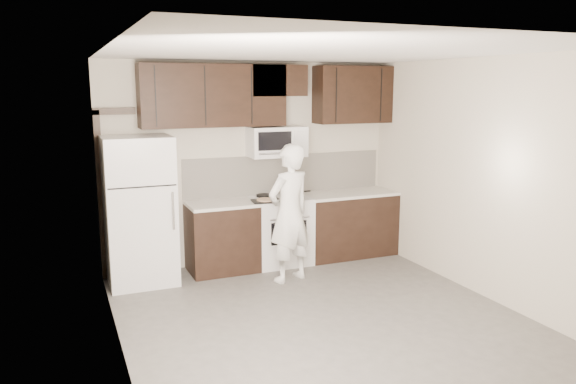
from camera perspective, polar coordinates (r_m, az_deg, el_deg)
floor at (r=5.96m, az=3.62°, el=-12.80°), size 4.50×4.50×0.00m
back_wall at (r=7.62m, az=-3.78°, el=2.92°), size 4.00×0.00×4.00m
ceiling at (r=5.48m, az=3.95°, el=14.07°), size 4.50×4.50×0.00m
counter_run at (r=7.72m, az=1.30°, el=-3.71°), size 2.95×0.64×0.91m
stove at (r=7.61m, az=-0.79°, el=-3.90°), size 0.76×0.66×0.94m
backsplash at (r=7.81m, az=-0.26°, el=1.87°), size 2.90×0.02×0.54m
upper_cabinets at (r=7.46m, az=-1.89°, el=9.96°), size 3.48×0.35×0.78m
microwave at (r=7.51m, az=-1.15°, el=5.14°), size 0.76×0.42×0.40m
refrigerator at (r=7.00m, az=-14.85°, el=-1.84°), size 0.80×0.76×1.80m
door_trim at (r=7.21m, az=-18.24°, el=1.15°), size 0.50×0.08×2.12m
saucepan at (r=7.43m, az=0.93°, el=-0.17°), size 0.29×0.17×0.16m
baking_tray at (r=7.24m, az=-2.24°, el=-0.92°), size 0.39×0.31×0.02m
pizza at (r=7.24m, az=-2.25°, el=-0.78°), size 0.27×0.27×0.02m
person at (r=6.84m, az=0.13°, el=-2.18°), size 0.72×0.59×1.70m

